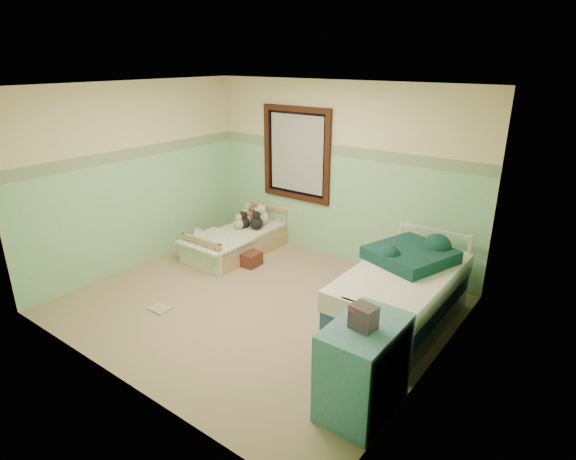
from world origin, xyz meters
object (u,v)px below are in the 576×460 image
Objects in this scene: toddler_bed_frame at (238,246)px; red_pillow at (249,258)px; twin_bed_frame at (399,316)px; floor_book at (160,309)px; plush_floor_tan at (199,241)px; dresser at (364,367)px; plush_floor_cream at (199,246)px.

toddler_bed_frame is 0.49m from red_pillow.
twin_bed_frame is 7.69× the size of floor_book.
plush_floor_tan is 3.40m from twin_bed_frame.
plush_floor_tan is 4.02m from dresser.
toddler_bed_frame is 1.92× the size of dresser.
plush_floor_tan is at bearing 136.73° from plush_floor_cream.
dresser is at bearing -23.38° from plush_floor_tan.
floor_book is at bearing -76.85° from toddler_bed_frame.
floor_book is at bearing -57.17° from plush_floor_tan.
dresser is 2.69m from floor_book.
plush_floor_tan is 1.02m from red_pillow.
plush_floor_cream reaches higher than plush_floor_tan.
twin_bed_frame is (3.25, -0.08, -0.01)m from plush_floor_cream.
dresser reaches higher than plush_floor_tan.
red_pillow is (0.88, 0.13, -0.02)m from plush_floor_cream.
twin_bed_frame reaches higher than toddler_bed_frame.
red_pillow is at bearing -0.17° from plush_floor_tan.
plush_floor_tan reaches higher than floor_book.
dresser is (3.68, -1.59, 0.29)m from plush_floor_tan.
toddler_bed_frame is 6.86× the size of plush_floor_tan.
floor_book is at bearing 179.70° from dresser.
floor_book is (-0.00, -1.57, -0.09)m from red_pillow.
dresser reaches higher than plush_floor_cream.
plush_floor_cream is at bearing -171.67° from red_pillow.
toddler_bed_frame is 6.47× the size of plush_floor_cream.
plush_floor_tan is 0.72× the size of red_pillow.
twin_bed_frame is 1.44m from dresser.
floor_book is (0.88, -1.45, -0.11)m from plush_floor_cream.
plush_floor_tan reaches higher than toddler_bed_frame.
twin_bed_frame is at bearing -9.39° from toddler_bed_frame.
red_pillow reaches higher than floor_book.
plush_floor_cream is at bearing -140.04° from toddler_bed_frame.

